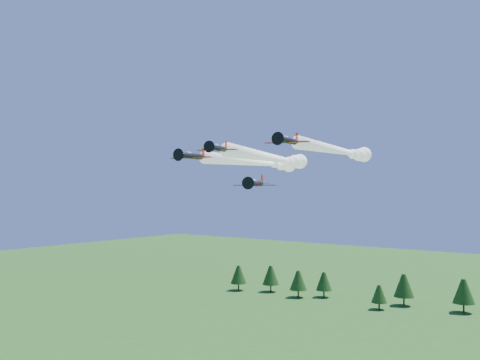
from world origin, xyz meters
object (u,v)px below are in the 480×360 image
Objects in this scene: plane_left at (259,163)px; plane_slot at (256,183)px; plane_right at (341,151)px; plane_lead at (276,158)px.

plane_slot is at bearing -64.50° from plane_left.
plane_left is 0.99× the size of plane_right.
plane_right reaches higher than plane_slot.
plane_left is 5.44× the size of plane_slot.
plane_lead is at bearing 91.12° from plane_slot.
plane_left reaches higher than plane_slot.
plane_right is at bearing 5.94° from plane_left.
plane_lead is 14.99m from plane_right.
plane_right is at bearing 60.62° from plane_slot.
plane_right is (18.83, 4.62, 2.22)m from plane_left.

